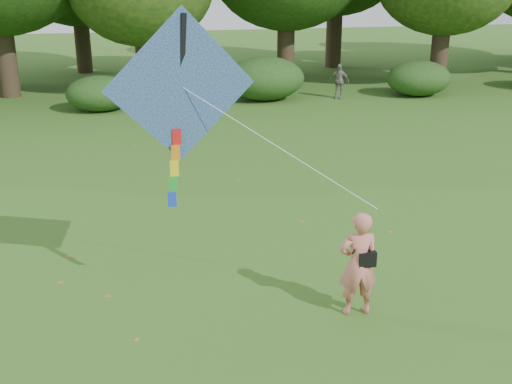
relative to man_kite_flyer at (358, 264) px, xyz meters
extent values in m
plane|color=#265114|center=(-0.51, 0.25, -0.92)|extent=(100.00, 100.00, 0.00)
imported|color=#CC6E60|center=(0.00, 0.00, 0.00)|extent=(0.69, 0.47, 1.84)
imported|color=slate|center=(5.77, 17.82, -0.16)|extent=(0.97, 0.72, 1.52)
cube|color=black|center=(0.12, -0.03, 0.11)|extent=(0.30, 0.20, 0.26)
cylinder|color=black|center=(0.00, -0.04, 0.47)|extent=(0.33, 0.14, 0.47)
cube|color=#223A96|center=(-2.74, 0.78, 2.92)|extent=(2.39, 0.58, 2.43)
cube|color=black|center=(-2.74, 0.81, 2.92)|extent=(0.22, 0.42, 2.21)
cylinder|color=white|center=(-1.25, 0.37, 1.95)|extent=(3.00, 0.84, 1.95)
cube|color=red|center=(-2.84, 0.80, 2.12)|extent=(0.14, 0.06, 0.26)
cube|color=orange|center=(-2.87, 0.80, 1.86)|extent=(0.14, 0.06, 0.26)
cube|color=yellow|center=(-2.90, 0.80, 1.60)|extent=(0.14, 0.06, 0.26)
cube|color=green|center=(-2.93, 0.80, 1.34)|extent=(0.14, 0.06, 0.26)
cube|color=blue|center=(-2.96, 0.80, 1.08)|extent=(0.14, 0.06, 0.26)
cylinder|color=#3A2D1E|center=(-8.51, 21.25, 1.01)|extent=(0.88, 0.88, 3.85)
cylinder|color=#3A2D1E|center=(-2.51, 20.25, 0.66)|extent=(0.80, 0.80, 3.15)
cylinder|color=#3A2D1E|center=(4.49, 22.25, 0.92)|extent=(0.86, 0.86, 3.67)
cylinder|color=#3A2D1E|center=(11.49, 19.75, 0.80)|extent=(0.83, 0.83, 3.43)
cylinder|color=#3A2D1E|center=(-5.51, 27.75, 0.83)|extent=(0.84, 0.84, 3.50)
cylinder|color=#3A2D1E|center=(8.49, 26.75, 1.09)|extent=(0.90, 0.90, 4.02)
ellipsoid|color=#264919|center=(-4.51, 17.35, -0.21)|extent=(2.66, 2.09, 1.42)
ellipsoid|color=#264919|center=(2.49, 18.15, 0.02)|extent=(3.50, 2.75, 1.88)
ellipsoid|color=#264919|center=(9.49, 17.65, -0.13)|extent=(2.94, 2.31, 1.58)
cube|color=olive|center=(1.98, 3.14, -0.91)|extent=(0.13, 0.09, 0.01)
cube|color=olive|center=(-3.33, 11.68, -0.91)|extent=(0.10, 0.13, 0.01)
cube|color=olive|center=(-5.01, 2.17, -0.91)|extent=(0.14, 0.11, 0.01)
cube|color=olive|center=(-0.67, 7.48, -0.91)|extent=(0.14, 0.12, 0.01)
cube|color=olive|center=(-4.15, 1.46, -0.91)|extent=(0.12, 0.09, 0.01)
cube|color=olive|center=(0.21, 4.16, -0.91)|extent=(0.14, 0.11, 0.01)
cube|color=olive|center=(-4.92, 3.30, -0.91)|extent=(0.14, 0.14, 0.01)
cube|color=olive|center=(-3.68, -0.08, -0.91)|extent=(0.13, 0.14, 0.01)
camera|label=1|loc=(-3.65, -9.05, 4.68)|focal=45.00mm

